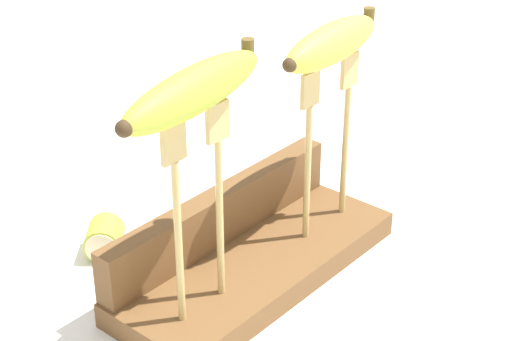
% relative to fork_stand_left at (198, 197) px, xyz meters
% --- Properties ---
extents(ground_plane, '(3.00, 3.00, 0.00)m').
position_rel_fork_stand_left_xyz_m(ground_plane, '(0.10, 0.02, -0.15)').
color(ground_plane, white).
extents(wooden_board, '(0.33, 0.13, 0.03)m').
position_rel_fork_stand_left_xyz_m(wooden_board, '(0.10, 0.02, -0.13)').
color(wooden_board, brown).
rests_on(wooden_board, ground).
extents(board_backstop, '(0.32, 0.03, 0.06)m').
position_rel_fork_stand_left_xyz_m(board_backstop, '(0.10, 0.07, -0.09)').
color(board_backstop, brown).
rests_on(board_backstop, wooden_board).
extents(fork_stand_left, '(0.08, 0.01, 0.20)m').
position_rel_fork_stand_left_xyz_m(fork_stand_left, '(0.00, 0.00, 0.00)').
color(fork_stand_left, tan).
rests_on(fork_stand_left, wooden_board).
extents(fork_stand_right, '(0.09, 0.01, 0.19)m').
position_rel_fork_stand_left_xyz_m(fork_stand_right, '(0.19, -0.00, -0.01)').
color(fork_stand_right, tan).
rests_on(fork_stand_right, wooden_board).
extents(banana_raised_left, '(0.19, 0.06, 0.04)m').
position_rel_fork_stand_left_xyz_m(banana_raised_left, '(-0.00, -0.00, 0.10)').
color(banana_raised_left, '#B2C138').
rests_on(banana_raised_left, fork_stand_left).
extents(banana_raised_right, '(0.16, 0.05, 0.04)m').
position_rel_fork_stand_left_xyz_m(banana_raised_right, '(0.19, -0.00, 0.09)').
color(banana_raised_right, '#DBD147').
rests_on(banana_raised_right, fork_stand_right).
extents(banana_chunk_near, '(0.06, 0.06, 0.04)m').
position_rel_fork_stand_left_xyz_m(banana_chunk_near, '(0.02, 0.17, -0.13)').
color(banana_chunk_near, '#B2C138').
rests_on(banana_chunk_near, ground).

